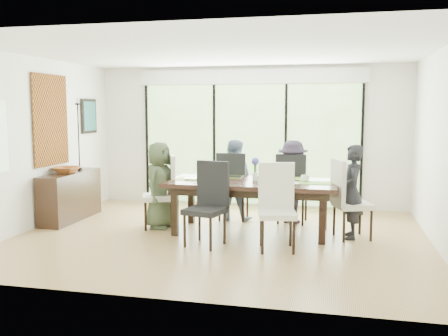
% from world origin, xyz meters
% --- Properties ---
extents(floor, '(6.00, 5.00, 0.01)m').
position_xyz_m(floor, '(0.00, 0.00, -0.01)').
color(floor, olive).
rests_on(floor, ground).
extents(ceiling, '(6.00, 5.00, 0.01)m').
position_xyz_m(ceiling, '(0.00, 0.00, 2.71)').
color(ceiling, white).
rests_on(ceiling, wall_back).
extents(wall_back, '(6.00, 0.02, 2.70)m').
position_xyz_m(wall_back, '(0.00, 2.51, 1.35)').
color(wall_back, silver).
rests_on(wall_back, floor).
extents(wall_front, '(6.00, 0.02, 2.70)m').
position_xyz_m(wall_front, '(0.00, -2.51, 1.35)').
color(wall_front, white).
rests_on(wall_front, floor).
extents(wall_left, '(0.02, 5.00, 2.70)m').
position_xyz_m(wall_left, '(-3.01, 0.00, 1.35)').
color(wall_left, silver).
rests_on(wall_left, floor).
extents(wall_right, '(0.02, 5.00, 2.70)m').
position_xyz_m(wall_right, '(3.01, 0.00, 1.35)').
color(wall_right, silver).
rests_on(wall_right, floor).
extents(glass_doors, '(4.20, 0.02, 2.30)m').
position_xyz_m(glass_doors, '(0.00, 2.47, 1.20)').
color(glass_doors, '#598C3F').
rests_on(glass_doors, wall_back).
extents(blinds_header, '(4.40, 0.06, 0.28)m').
position_xyz_m(blinds_header, '(0.00, 2.46, 2.50)').
color(blinds_header, white).
rests_on(blinds_header, wall_back).
extents(mullion_a, '(0.05, 0.04, 2.30)m').
position_xyz_m(mullion_a, '(-2.10, 2.46, 1.20)').
color(mullion_a, black).
rests_on(mullion_a, wall_back).
extents(mullion_b, '(0.05, 0.04, 2.30)m').
position_xyz_m(mullion_b, '(-0.70, 2.46, 1.20)').
color(mullion_b, black).
rests_on(mullion_b, wall_back).
extents(mullion_c, '(0.05, 0.04, 2.30)m').
position_xyz_m(mullion_c, '(0.70, 2.46, 1.20)').
color(mullion_c, black).
rests_on(mullion_c, wall_back).
extents(mullion_d, '(0.05, 0.04, 2.30)m').
position_xyz_m(mullion_d, '(2.10, 2.46, 1.20)').
color(mullion_d, black).
rests_on(mullion_d, wall_back).
extents(deck, '(6.00, 1.80, 0.10)m').
position_xyz_m(deck, '(0.00, 3.40, -0.05)').
color(deck, brown).
rests_on(deck, ground).
extents(rail_top, '(6.00, 0.08, 0.06)m').
position_xyz_m(rail_top, '(0.00, 4.20, 0.55)').
color(rail_top, brown).
rests_on(rail_top, deck).
extents(foliage_left, '(3.20, 3.20, 3.20)m').
position_xyz_m(foliage_left, '(-1.80, 5.20, 1.44)').
color(foliage_left, '#14380F').
rests_on(foliage_left, ground).
extents(foliage_mid, '(4.00, 4.00, 4.00)m').
position_xyz_m(foliage_mid, '(0.40, 5.80, 1.80)').
color(foliage_mid, '#14380F').
rests_on(foliage_mid, ground).
extents(foliage_right, '(2.80, 2.80, 2.80)m').
position_xyz_m(foliage_right, '(2.20, 5.00, 1.26)').
color(foliage_right, '#14380F').
rests_on(foliage_right, ground).
extents(foliage_far, '(3.60, 3.60, 3.60)m').
position_xyz_m(foliage_far, '(-0.60, 6.50, 1.62)').
color(foliage_far, '#14380F').
rests_on(foliage_far, ground).
extents(table_top, '(2.56, 1.17, 0.06)m').
position_xyz_m(table_top, '(0.40, 0.36, 0.77)').
color(table_top, black).
rests_on(table_top, floor).
extents(table_apron, '(2.34, 0.96, 0.11)m').
position_xyz_m(table_apron, '(0.40, 0.36, 0.67)').
color(table_apron, black).
rests_on(table_apron, floor).
extents(table_leg_fl, '(0.10, 0.10, 0.73)m').
position_xyz_m(table_leg_fl, '(-0.68, -0.07, 0.37)').
color(table_leg_fl, black).
rests_on(table_leg_fl, floor).
extents(table_leg_fr, '(0.10, 0.10, 0.73)m').
position_xyz_m(table_leg_fr, '(1.48, -0.07, 0.37)').
color(table_leg_fr, black).
rests_on(table_leg_fr, floor).
extents(table_leg_bl, '(0.10, 0.10, 0.73)m').
position_xyz_m(table_leg_bl, '(-0.68, 0.79, 0.37)').
color(table_leg_bl, black).
rests_on(table_leg_bl, floor).
extents(table_leg_br, '(0.10, 0.10, 0.73)m').
position_xyz_m(table_leg_br, '(1.48, 0.79, 0.37)').
color(table_leg_br, black).
rests_on(table_leg_br, floor).
extents(chair_left_end, '(0.63, 0.63, 1.17)m').
position_xyz_m(chair_left_end, '(-1.10, 0.36, 0.59)').
color(chair_left_end, silver).
rests_on(chair_left_end, floor).
extents(chair_right_end, '(0.63, 0.63, 1.17)m').
position_xyz_m(chair_right_end, '(1.90, 0.36, 0.59)').
color(chair_right_end, beige).
rests_on(chair_right_end, floor).
extents(chair_far_left, '(0.49, 0.49, 1.17)m').
position_xyz_m(chair_far_left, '(-0.05, 1.21, 0.59)').
color(chair_far_left, black).
rests_on(chair_far_left, floor).
extents(chair_far_right, '(0.52, 0.52, 1.17)m').
position_xyz_m(chair_far_right, '(0.95, 1.21, 0.59)').
color(chair_far_right, black).
rests_on(chair_far_right, floor).
extents(chair_near_left, '(0.60, 0.60, 1.17)m').
position_xyz_m(chair_near_left, '(-0.10, -0.51, 0.59)').
color(chair_near_left, black).
rests_on(chair_near_left, floor).
extents(chair_near_right, '(0.57, 0.57, 1.17)m').
position_xyz_m(chair_near_right, '(0.90, -0.51, 0.59)').
color(chair_near_right, silver).
rests_on(chair_near_right, floor).
extents(person_left_end, '(0.48, 0.68, 1.37)m').
position_xyz_m(person_left_end, '(-1.08, 0.36, 0.69)').
color(person_left_end, '#404F35').
rests_on(person_left_end, floor).
extents(person_right_end, '(0.45, 0.67, 1.37)m').
position_xyz_m(person_right_end, '(1.88, 0.36, 0.69)').
color(person_right_end, black).
rests_on(person_right_end, floor).
extents(person_far_left, '(0.69, 0.48, 1.37)m').
position_xyz_m(person_far_left, '(-0.05, 1.19, 0.69)').
color(person_far_left, '#7083A2').
rests_on(person_far_left, floor).
extents(person_far_right, '(0.71, 0.54, 1.37)m').
position_xyz_m(person_far_right, '(0.95, 1.19, 0.69)').
color(person_far_right, '#261F2F').
rests_on(person_far_right, floor).
extents(placemat_left, '(0.47, 0.34, 0.01)m').
position_xyz_m(placemat_left, '(-0.55, 0.36, 0.80)').
color(placemat_left, '#A2C044').
rests_on(placemat_left, table_top).
extents(placemat_right, '(0.47, 0.34, 0.01)m').
position_xyz_m(placemat_right, '(1.35, 0.36, 0.80)').
color(placemat_right, '#71A73B').
rests_on(placemat_right, table_top).
extents(placemat_far_l, '(0.47, 0.34, 0.01)m').
position_xyz_m(placemat_far_l, '(-0.05, 0.76, 0.80)').
color(placemat_far_l, '#81BB42').
rests_on(placemat_far_l, table_top).
extents(placemat_far_r, '(0.47, 0.34, 0.01)m').
position_xyz_m(placemat_far_r, '(0.95, 0.76, 0.80)').
color(placemat_far_r, '#86BE44').
rests_on(placemat_far_r, table_top).
extents(placemat_paper, '(0.47, 0.34, 0.01)m').
position_xyz_m(placemat_paper, '(-0.15, 0.06, 0.80)').
color(placemat_paper, white).
rests_on(placemat_paper, table_top).
extents(tablet_far_l, '(0.28, 0.19, 0.01)m').
position_xyz_m(tablet_far_l, '(0.05, 0.71, 0.81)').
color(tablet_far_l, black).
rests_on(tablet_far_l, table_top).
extents(tablet_far_r, '(0.26, 0.18, 0.01)m').
position_xyz_m(tablet_far_r, '(0.90, 0.71, 0.81)').
color(tablet_far_r, black).
rests_on(tablet_far_r, table_top).
extents(papers, '(0.32, 0.23, 0.00)m').
position_xyz_m(papers, '(1.10, 0.31, 0.80)').
color(papers, white).
rests_on(papers, table_top).
extents(platter_base, '(0.28, 0.28, 0.03)m').
position_xyz_m(platter_base, '(-0.15, 0.06, 0.82)').
color(platter_base, white).
rests_on(platter_base, table_top).
extents(platter_snacks, '(0.21, 0.21, 0.01)m').
position_xyz_m(platter_snacks, '(-0.15, 0.06, 0.84)').
color(platter_snacks, '#C68517').
rests_on(platter_snacks, table_top).
extents(vase, '(0.09, 0.09, 0.13)m').
position_xyz_m(vase, '(0.45, 0.41, 0.86)').
color(vase, silver).
rests_on(vase, table_top).
extents(hyacinth_stems, '(0.04, 0.04, 0.17)m').
position_xyz_m(hyacinth_stems, '(0.45, 0.41, 0.99)').
color(hyacinth_stems, '#337226').
rests_on(hyacinth_stems, table_top).
extents(hyacinth_blooms, '(0.12, 0.12, 0.12)m').
position_xyz_m(hyacinth_blooms, '(0.45, 0.41, 1.10)').
color(hyacinth_blooms, '#504BBC').
rests_on(hyacinth_blooms, table_top).
extents(laptop, '(0.38, 0.28, 0.03)m').
position_xyz_m(laptop, '(-0.45, 0.26, 0.81)').
color(laptop, silver).
rests_on(laptop, table_top).
extents(cup_a, '(0.17, 0.17, 0.10)m').
position_xyz_m(cup_a, '(-0.30, 0.51, 0.85)').
color(cup_a, white).
rests_on(cup_a, table_top).
extents(cup_b, '(0.15, 0.15, 0.10)m').
position_xyz_m(cup_b, '(0.55, 0.26, 0.85)').
color(cup_b, white).
rests_on(cup_b, table_top).
extents(cup_c, '(0.14, 0.14, 0.10)m').
position_xyz_m(cup_c, '(1.20, 0.46, 0.85)').
color(cup_c, white).
rests_on(cup_c, table_top).
extents(book, '(0.28, 0.30, 0.02)m').
position_xyz_m(book, '(0.65, 0.41, 0.81)').
color(book, white).
rests_on(book, table_top).
extents(sideboard, '(0.41, 1.45, 0.82)m').
position_xyz_m(sideboard, '(-2.76, 0.56, 0.41)').
color(sideboard, black).
rests_on(sideboard, floor).
extents(bowl, '(0.43, 0.43, 0.11)m').
position_xyz_m(bowl, '(-2.76, 0.46, 0.87)').
color(bowl, brown).
rests_on(bowl, sideboard).
extents(candlestick_base, '(0.09, 0.09, 0.04)m').
position_xyz_m(candlestick_base, '(-2.76, 0.91, 0.83)').
color(candlestick_base, black).
rests_on(candlestick_base, sideboard).
extents(candlestick_shaft, '(0.02, 0.02, 1.13)m').
position_xyz_m(candlestick_shaft, '(-2.76, 0.91, 1.41)').
color(candlestick_shaft, black).
rests_on(candlestick_shaft, sideboard).
extents(candlestick_pan, '(0.09, 0.09, 0.03)m').
position_xyz_m(candlestick_pan, '(-2.76, 0.91, 1.97)').
color(candlestick_pan, black).
rests_on(candlestick_pan, sideboard).
extents(candle, '(0.03, 0.03, 0.09)m').
position_xyz_m(candle, '(-2.76, 0.91, 2.02)').
color(candle, silver).
rests_on(candle, sideboard).
extents(tapestry, '(0.02, 1.00, 1.50)m').
position_xyz_m(tapestry, '(-2.97, 0.40, 1.70)').
color(tapestry, '#954A15').
rests_on(tapestry, wall_left).
extents(art_frame, '(0.03, 0.55, 0.65)m').
position_xyz_m(art_frame, '(-2.97, 1.70, 1.75)').
color(art_frame, black).
rests_on(art_frame, wall_left).
extents(art_canvas, '(0.01, 0.45, 0.55)m').
position_xyz_m(art_canvas, '(-2.95, 1.70, 1.75)').
color(art_canvas, '#184C4C').
rests_on(art_canvas, wall_left).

